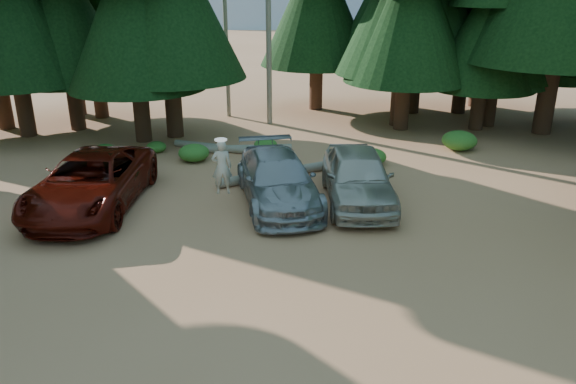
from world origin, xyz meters
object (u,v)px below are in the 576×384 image
object	(u,v)px
silver_minivan_right	(358,176)
log_right	(285,172)
log_mid	(214,147)
frisbee_player	(222,167)
log_left	(239,149)
red_pickup	(91,182)
silver_minivan_center	(278,180)

from	to	relation	value
silver_minivan_right	log_right	size ratio (longest dim) A/B	0.97
log_mid	frisbee_player	bearing A→B (deg)	-60.23
frisbee_player	log_left	world-z (taller)	frisbee_player
red_pickup	log_mid	size ratio (longest dim) A/B	1.68
silver_minivan_center	log_right	xyz separation A→B (m)	(0.29, 2.37, -0.58)
frisbee_player	log_mid	xyz separation A→B (m)	(-0.83, 6.00, -1.18)
log_left	frisbee_player	bearing A→B (deg)	-94.41
log_mid	red_pickup	bearing A→B (deg)	-96.19
log_left	silver_minivan_center	bearing A→B (deg)	-77.41
red_pickup	silver_minivan_right	size ratio (longest dim) A/B	1.19
silver_minivan_center	silver_minivan_right	size ratio (longest dim) A/B	1.07
silver_minivan_right	silver_minivan_center	bearing A→B (deg)	-179.12
log_mid	silver_minivan_right	bearing A→B (deg)	-26.87
red_pickup	log_left	size ratio (longest dim) A/B	1.40
silver_minivan_center	log_mid	distance (m)	6.09
red_pickup	frisbee_player	distance (m)	3.92
log_right	log_mid	bearing A→B (deg)	104.85
frisbee_player	log_right	xyz separation A→B (m)	(1.90, 2.83, -1.16)
silver_minivan_right	log_right	world-z (taller)	silver_minivan_right
silver_minivan_right	frisbee_player	size ratio (longest dim) A/B	2.97
log_mid	silver_minivan_center	bearing A→B (deg)	-44.30
silver_minivan_center	log_left	bearing A→B (deg)	95.81
red_pickup	log_right	distance (m)	6.34
log_mid	log_right	distance (m)	4.18
log_right	silver_minivan_center	bearing A→B (deg)	-122.99
log_left	log_right	size ratio (longest dim) A/B	0.83
red_pickup	log_right	bearing A→B (deg)	27.76
log_right	silver_minivan_right	bearing A→B (deg)	-74.20
silver_minivan_right	log_mid	world-z (taller)	silver_minivan_right
red_pickup	silver_minivan_center	distance (m)	5.49
red_pickup	silver_minivan_center	xyz separation A→B (m)	(5.49, 0.16, -0.05)
silver_minivan_right	log_left	distance (m)	6.55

